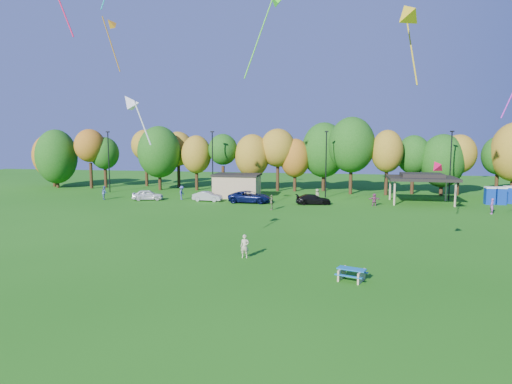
% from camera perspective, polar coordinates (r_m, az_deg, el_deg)
% --- Properties ---
extents(ground, '(160.00, 160.00, 0.00)m').
position_cam_1_polar(ground, '(24.60, 0.77, -13.15)').
color(ground, '#19600F').
rests_on(ground, ground).
extents(tree_line, '(93.57, 10.55, 11.15)m').
position_cam_1_polar(tree_line, '(68.48, 6.36, 4.90)').
color(tree_line, black).
rests_on(tree_line, ground).
extents(lamp_posts, '(64.50, 0.25, 9.09)m').
position_cam_1_polar(lamp_posts, '(62.88, 8.75, 3.74)').
color(lamp_posts, black).
rests_on(lamp_posts, ground).
extents(utility_building, '(6.30, 4.30, 3.25)m').
position_cam_1_polar(utility_building, '(62.69, -2.40, 0.81)').
color(utility_building, tan).
rests_on(utility_building, ground).
extents(pavilion, '(8.20, 6.20, 3.77)m').
position_cam_1_polar(pavilion, '(60.83, 20.00, 1.70)').
color(pavilion, tan).
rests_on(pavilion, ground).
extents(porta_potties, '(3.75, 2.40, 2.18)m').
position_cam_1_polar(porta_potties, '(64.24, 28.17, -0.36)').
color(porta_potties, '#0B2E96').
rests_on(porta_potties, ground).
extents(picnic_table, '(2.00, 1.83, 0.71)m').
position_cam_1_polar(picnic_table, '(27.89, 11.85, -9.93)').
color(picnic_table, tan).
rests_on(picnic_table, ground).
extents(kite_flyer, '(0.63, 0.45, 1.64)m').
position_cam_1_polar(kite_flyer, '(32.01, -1.42, -6.80)').
color(kite_flyer, '#C5B794').
rests_on(kite_flyer, ground).
extents(car_a, '(4.30, 2.61, 1.37)m').
position_cam_1_polar(car_a, '(61.82, -13.38, -0.35)').
color(car_a, white).
rests_on(car_a, ground).
extents(car_b, '(3.84, 1.41, 1.26)m').
position_cam_1_polar(car_b, '(59.47, -6.09, -0.54)').
color(car_b, '#ABAAB0').
rests_on(car_b, ground).
extents(car_c, '(5.40, 2.52, 1.50)m').
position_cam_1_polar(car_c, '(57.76, -0.79, -0.61)').
color(car_c, '#0B1445').
rests_on(car_c, ground).
extents(car_d, '(4.58, 2.54, 1.25)m').
position_cam_1_polar(car_d, '(56.86, 7.16, -0.91)').
color(car_d, black).
rests_on(car_d, ground).
extents(far_person_0, '(0.48, 1.05, 1.76)m').
position_cam_1_polar(far_person_0, '(52.25, 1.98, -1.29)').
color(far_person_0, olive).
rests_on(far_person_0, ground).
extents(far_person_1, '(0.71, 1.19, 1.82)m').
position_cam_1_polar(far_person_1, '(61.36, -9.25, -0.10)').
color(far_person_1, '#454F99').
rests_on(far_person_1, ground).
extents(far_person_2, '(1.43, 0.46, 1.54)m').
position_cam_1_polar(far_person_2, '(56.91, 14.57, -0.93)').
color(far_person_2, '#8C3A68').
rests_on(far_person_2, ground).
extents(far_person_3, '(0.41, 0.63, 1.72)m').
position_cam_1_polar(far_person_3, '(55.73, 27.39, -1.58)').
color(far_person_3, '#994A9E').
rests_on(far_person_3, ground).
extents(far_person_4, '(0.89, 0.97, 1.66)m').
position_cam_1_polar(far_person_4, '(59.31, 7.66, -0.39)').
color(far_person_4, '#81845A').
rests_on(far_person_4, ground).
extents(far_person_5, '(1.07, 1.12, 1.81)m').
position_cam_1_polar(far_person_5, '(63.90, -18.40, -0.09)').
color(far_person_5, '#46639A').
rests_on(far_person_5, ground).
extents(kite_5, '(2.16, 1.08, 3.44)m').
position_cam_1_polar(kite_5, '(30.91, -15.55, 10.75)').
color(kite_5, silver).
extents(kite_6, '(1.17, 1.32, 1.10)m').
position_cam_1_polar(kite_6, '(33.41, 21.66, 3.15)').
color(kite_6, '#C60B3E').
extents(kite_9, '(1.83, 2.95, 5.26)m').
position_cam_1_polar(kite_9, '(47.93, -17.69, 19.36)').
color(kite_9, orange).
extents(kite_13, '(2.15, 3.46, 5.62)m').
position_cam_1_polar(kite_13, '(33.13, 18.41, 20.52)').
color(kite_13, gold).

